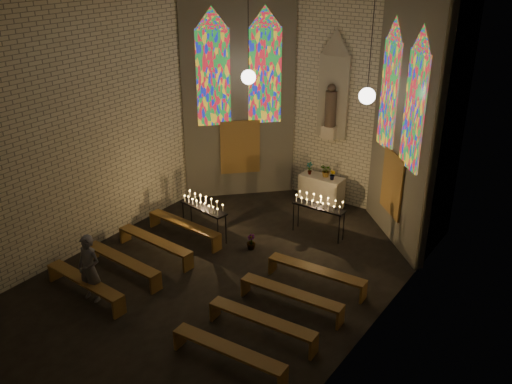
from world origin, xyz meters
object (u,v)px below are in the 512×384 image
votive_stand_left (203,205)px  altar (321,191)px  visitor (89,268)px  votive_stand_right (319,204)px  aisle_flower_pot (251,242)px

votive_stand_left → altar: bearing=74.3°
altar → visitor: bearing=-104.2°
altar → votive_stand_left: (-1.75, -3.81, 0.51)m
votive_stand_right → visitor: 6.58m
aisle_flower_pot → visitor: bearing=-112.9°
aisle_flower_pot → votive_stand_right: bearing=57.4°
aisle_flower_pot → votive_stand_right: size_ratio=0.28×
votive_stand_left → visitor: (-0.22, -3.95, -0.16)m
votive_stand_left → visitor: visitor is taller
votive_stand_right → altar: bearing=115.1°
votive_stand_left → votive_stand_right: 3.30m
altar → visitor: 8.01m
votive_stand_right → visitor: visitor is taller
aisle_flower_pot → votive_stand_left: bearing=-173.1°
altar → votive_stand_left: bearing=-114.6°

